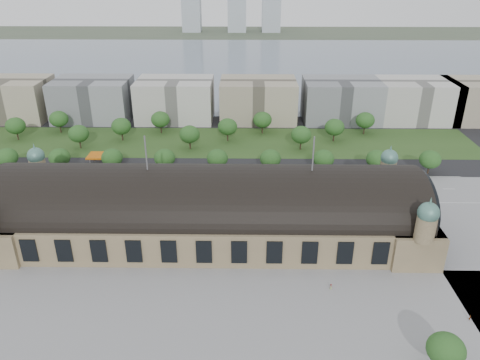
{
  "coord_description": "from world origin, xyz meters",
  "views": [
    {
      "loc": [
        12.97,
        -142.12,
        89.62
      ],
      "look_at": [
        10.75,
        16.46,
        14.0
      ],
      "focal_mm": 35.0,
      "sensor_mm": 36.0,
      "label": 1
    }
  ],
  "objects_px": {
    "traffic_car_2": "(71,189)",
    "parked_car_1": "(57,199)",
    "pedestrian_0": "(331,287)",
    "traffic_car_3": "(129,183)",
    "parked_car_6": "(136,205)",
    "bus_west": "(173,190)",
    "parked_car_4": "(105,204)",
    "traffic_car_4": "(238,190)",
    "petrol_station": "(108,156)",
    "traffic_car_6": "(407,196)",
    "parked_car_0": "(13,204)",
    "bus_east": "(307,196)",
    "parked_car_5": "(134,202)",
    "parked_car_2": "(29,204)",
    "parked_car_3": "(93,199)",
    "pedestrian_1": "(470,318)",
    "bus_mid": "(216,191)"
  },
  "relations": [
    {
      "from": "traffic_car_2",
      "to": "parked_car_0",
      "type": "distance_m",
      "value": 23.16
    },
    {
      "from": "traffic_car_4",
      "to": "bus_west",
      "type": "distance_m",
      "value": 27.12
    },
    {
      "from": "petrol_station",
      "to": "parked_car_5",
      "type": "xyz_separation_m",
      "value": [
        21.93,
        -42.19,
        -2.2
      ]
    },
    {
      "from": "petrol_station",
      "to": "parked_car_1",
      "type": "distance_m",
      "value": 41.57
    },
    {
      "from": "petrol_station",
      "to": "traffic_car_3",
      "type": "bearing_deg",
      "value": -57.28
    },
    {
      "from": "parked_car_4",
      "to": "bus_west",
      "type": "xyz_separation_m",
      "value": [
        25.66,
        11.0,
        0.78
      ]
    },
    {
      "from": "traffic_car_2",
      "to": "parked_car_1",
      "type": "xyz_separation_m",
      "value": [
        -2.65,
        -9.62,
        -0.08
      ]
    },
    {
      "from": "traffic_car_6",
      "to": "petrol_station",
      "type": "bearing_deg",
      "value": -104.61
    },
    {
      "from": "traffic_car_6",
      "to": "parked_car_1",
      "type": "height_order",
      "value": "traffic_car_6"
    },
    {
      "from": "traffic_car_3",
      "to": "parked_car_6",
      "type": "height_order",
      "value": "traffic_car_3"
    },
    {
      "from": "parked_car_2",
      "to": "traffic_car_6",
      "type": "bearing_deg",
      "value": 66.62
    },
    {
      "from": "parked_car_3",
      "to": "parked_car_6",
      "type": "bearing_deg",
      "value": 40.95
    },
    {
      "from": "parked_car_3",
      "to": "parked_car_4",
      "type": "distance_m",
      "value": 7.27
    },
    {
      "from": "traffic_car_3",
      "to": "parked_car_4",
      "type": "relative_size",
      "value": 1.1
    },
    {
      "from": "parked_car_1",
      "to": "pedestrian_0",
      "type": "distance_m",
      "value": 116.17
    },
    {
      "from": "bus_east",
      "to": "parked_car_6",
      "type": "bearing_deg",
      "value": 89.35
    },
    {
      "from": "traffic_car_6",
      "to": "bus_east",
      "type": "xyz_separation_m",
      "value": [
        -41.69,
        -3.18,
        1.11
      ]
    },
    {
      "from": "bus_east",
      "to": "parked_car_5",
      "type": "bearing_deg",
      "value": 87.54
    },
    {
      "from": "parked_car_6",
      "to": "parked_car_2",
      "type": "bearing_deg",
      "value": -115.75
    },
    {
      "from": "traffic_car_6",
      "to": "parked_car_6",
      "type": "bearing_deg",
      "value": -85.14
    },
    {
      "from": "parked_car_3",
      "to": "bus_west",
      "type": "relative_size",
      "value": 0.38
    },
    {
      "from": "parked_car_3",
      "to": "traffic_car_2",
      "type": "bearing_deg",
      "value": -165.24
    },
    {
      "from": "traffic_car_6",
      "to": "parked_car_4",
      "type": "distance_m",
      "value": 123.08
    },
    {
      "from": "parked_car_4",
      "to": "bus_east",
      "type": "xyz_separation_m",
      "value": [
        81.05,
        6.0,
        1.05
      ]
    },
    {
      "from": "traffic_car_4",
      "to": "parked_car_4",
      "type": "bearing_deg",
      "value": -77.54
    },
    {
      "from": "petrol_station",
      "to": "traffic_car_6",
      "type": "distance_m",
      "value": 138.15
    },
    {
      "from": "bus_west",
      "to": "pedestrian_0",
      "type": "height_order",
      "value": "bus_west"
    },
    {
      "from": "traffic_car_4",
      "to": "parked_car_2",
      "type": "xyz_separation_m",
      "value": [
        -83.49,
        -13.15,
        -0.02
      ]
    },
    {
      "from": "parked_car_4",
      "to": "pedestrian_1",
      "type": "height_order",
      "value": "pedestrian_1"
    },
    {
      "from": "parked_car_0",
      "to": "traffic_car_6",
      "type": "bearing_deg",
      "value": 61.0
    },
    {
      "from": "traffic_car_4",
      "to": "bus_west",
      "type": "relative_size",
      "value": 0.37
    },
    {
      "from": "traffic_car_2",
      "to": "bus_west",
      "type": "bearing_deg",
      "value": 88.71
    },
    {
      "from": "bus_west",
      "to": "bus_mid",
      "type": "xyz_separation_m",
      "value": [
        18.04,
        0.0,
        -0.01
      ]
    },
    {
      "from": "parked_car_0",
      "to": "parked_car_1",
      "type": "height_order",
      "value": "parked_car_0"
    },
    {
      "from": "parked_car_3",
      "to": "bus_mid",
      "type": "bearing_deg",
      "value": 61.15
    },
    {
      "from": "petrol_station",
      "to": "parked_car_6",
      "type": "xyz_separation_m",
      "value": [
        23.28,
        -44.28,
        -2.28
      ]
    },
    {
      "from": "parked_car_5",
      "to": "bus_east",
      "type": "relative_size",
      "value": 0.4
    },
    {
      "from": "traffic_car_2",
      "to": "parked_car_4",
      "type": "xyz_separation_m",
      "value": [
        18.22,
        -13.62,
        0.06
      ]
    },
    {
      "from": "pedestrian_0",
      "to": "parked_car_2",
      "type": "bearing_deg",
      "value": 136.03
    },
    {
      "from": "traffic_car_2",
      "to": "parked_car_2",
      "type": "xyz_separation_m",
      "value": [
        -12.59,
        -13.58,
        -0.06
      ]
    },
    {
      "from": "pedestrian_1",
      "to": "bus_mid",
      "type": "bearing_deg",
      "value": 61.45
    },
    {
      "from": "parked_car_1",
      "to": "parked_car_4",
      "type": "xyz_separation_m",
      "value": [
        20.87,
        -4.0,
        0.13
      ]
    },
    {
      "from": "traffic_car_2",
      "to": "parked_car_5",
      "type": "height_order",
      "value": "traffic_car_2"
    },
    {
      "from": "parked_car_3",
      "to": "pedestrian_1",
      "type": "bearing_deg",
      "value": 24.49
    },
    {
      "from": "traffic_car_4",
      "to": "pedestrian_0",
      "type": "relative_size",
      "value": 2.36
    },
    {
      "from": "parked_car_5",
      "to": "bus_west",
      "type": "xyz_separation_m",
      "value": [
        14.59,
        8.9,
        0.86
      ]
    },
    {
      "from": "bus_west",
      "to": "bus_east",
      "type": "height_order",
      "value": "bus_east"
    },
    {
      "from": "traffic_car_6",
      "to": "parked_car_0",
      "type": "xyz_separation_m",
      "value": [
        -159.69,
        -9.18,
        -0.01
      ]
    },
    {
      "from": "traffic_car_4",
      "to": "parked_car_3",
      "type": "distance_m",
      "value": 59.47
    },
    {
      "from": "bus_west",
      "to": "parked_car_4",
      "type": "bearing_deg",
      "value": 107.53
    }
  ]
}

